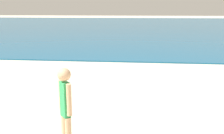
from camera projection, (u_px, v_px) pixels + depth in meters
water at (137, 25)px, 41.36m from camera, size 160.00×60.00×0.06m
person_standing at (66, 109)px, 4.20m from camera, size 0.27×0.29×1.58m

